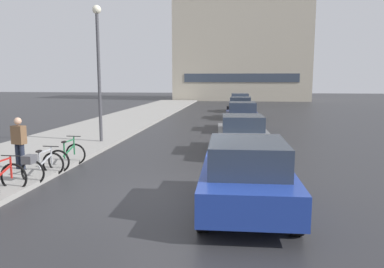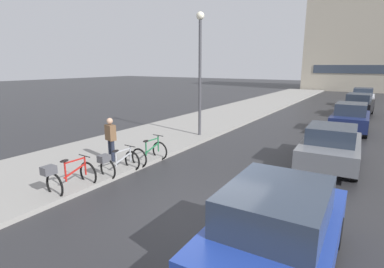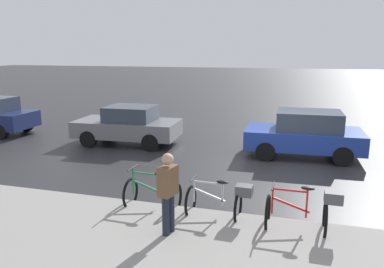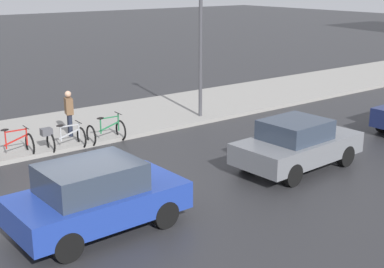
% 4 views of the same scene
% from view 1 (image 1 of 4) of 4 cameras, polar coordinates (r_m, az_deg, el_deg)
% --- Properties ---
extents(ground_plane, '(140.00, 140.00, 0.00)m').
position_cam_1_polar(ground_plane, '(9.33, -3.92, -9.57)').
color(ground_plane, '#28282B').
extents(sidewalk_kerb, '(4.80, 60.00, 0.14)m').
position_cam_1_polar(sidewalk_kerb, '(20.43, -15.22, 0.20)').
color(sidewalk_kerb, gray).
rests_on(sidewalk_kerb, ground).
extents(bicycle_second, '(0.76, 1.39, 0.91)m').
position_cam_1_polar(bicycle_second, '(11.39, -22.12, -4.39)').
color(bicycle_second, black).
rests_on(bicycle_second, ground).
extents(bicycle_third, '(0.77, 1.20, 1.00)m').
position_cam_1_polar(bicycle_third, '(12.75, -18.43, -3.23)').
color(bicycle_third, black).
rests_on(bicycle_third, ground).
extents(car_blue, '(2.04, 3.91, 1.59)m').
position_cam_1_polar(car_blue, '(8.21, 8.34, -6.27)').
color(car_blue, navy).
rests_on(car_blue, ground).
extents(car_grey, '(2.08, 4.06, 1.50)m').
position_cam_1_polar(car_grey, '(14.68, 7.66, -0.01)').
color(car_grey, slate).
rests_on(car_grey, ground).
extents(car_navy, '(1.89, 3.93, 1.60)m').
position_cam_1_polar(car_navy, '(21.24, 7.62, 2.69)').
color(car_navy, navy).
rests_on(car_navy, ground).
extents(car_black, '(1.95, 4.10, 1.58)m').
position_cam_1_polar(car_black, '(27.75, 7.43, 4.02)').
color(car_black, black).
rests_on(car_black, ground).
extents(car_white, '(1.89, 3.82, 1.61)m').
position_cam_1_polar(car_white, '(33.48, 7.28, 4.78)').
color(car_white, silver).
rests_on(car_white, ground).
extents(pedestrian, '(0.44, 0.33, 1.73)m').
position_cam_1_polar(pedestrian, '(12.52, -24.84, -1.11)').
color(pedestrian, '#1E2333').
rests_on(pedestrian, ground).
extents(streetlamp, '(0.37, 0.37, 5.97)m').
position_cam_1_polar(streetlamp, '(16.91, -14.07, 11.11)').
color(streetlamp, '#424247').
rests_on(streetlamp, ground).
extents(building_facade_main, '(17.96, 9.77, 16.81)m').
position_cam_1_polar(building_facade_main, '(54.20, 7.55, 14.16)').
color(building_facade_main, '#B2A893').
rests_on(building_facade_main, ground).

